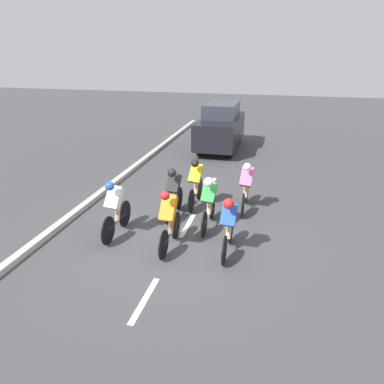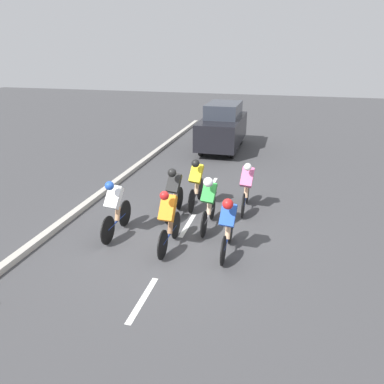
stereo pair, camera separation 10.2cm
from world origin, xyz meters
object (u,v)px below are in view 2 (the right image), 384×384
(cyclist_yellow, at_px, (196,181))
(cyclist_blue, at_px, (228,224))
(cyclist_orange, at_px, (168,218))
(cyclist_white, at_px, (115,206))
(cyclist_black, at_px, (174,191))
(cyclist_green, at_px, (209,200))
(cyclist_pink, at_px, (247,185))
(support_car, at_px, (223,127))

(cyclist_yellow, relative_size, cyclist_blue, 1.05)
(cyclist_yellow, xyz_separation_m, cyclist_orange, (0.01, 2.55, -0.00))
(cyclist_white, height_order, cyclist_blue, cyclist_white)
(cyclist_blue, bearing_deg, cyclist_black, -43.05)
(cyclist_white, bearing_deg, cyclist_green, -156.30)
(cyclist_green, bearing_deg, cyclist_blue, 120.11)
(cyclist_yellow, xyz_separation_m, cyclist_pink, (-1.43, -0.06, -0.02))
(cyclist_yellow, bearing_deg, cyclist_white, 56.79)
(cyclist_yellow, bearing_deg, cyclist_pink, -177.55)
(support_car, bearing_deg, cyclist_yellow, 93.71)
(cyclist_orange, bearing_deg, cyclist_yellow, -90.28)
(cyclist_yellow, relative_size, cyclist_orange, 1.03)
(cyclist_white, relative_size, support_car, 0.41)
(cyclist_green, distance_m, cyclist_pink, 1.58)
(cyclist_yellow, xyz_separation_m, support_car, (0.43, -6.67, 0.25))
(cyclist_green, relative_size, cyclist_pink, 1.00)
(cyclist_orange, bearing_deg, cyclist_pink, -118.98)
(support_car, bearing_deg, cyclist_black, 90.28)
(cyclist_blue, relative_size, cyclist_pink, 0.96)
(support_car, bearing_deg, cyclist_white, 83.38)
(cyclist_yellow, distance_m, support_car, 6.69)
(cyclist_white, relative_size, cyclist_blue, 1.03)
(cyclist_yellow, distance_m, cyclist_orange, 2.55)
(support_car, bearing_deg, cyclist_pink, 105.77)
(cyclist_green, height_order, support_car, support_car)
(cyclist_orange, bearing_deg, cyclist_blue, -176.80)
(cyclist_green, relative_size, cyclist_white, 1.01)
(cyclist_blue, relative_size, support_car, 0.40)
(cyclist_green, height_order, cyclist_black, cyclist_black)
(cyclist_pink, relative_size, support_car, 0.42)
(cyclist_pink, xyz_separation_m, support_car, (1.87, -6.61, 0.27))
(cyclist_orange, xyz_separation_m, support_car, (0.42, -9.22, 0.25))
(cyclist_blue, bearing_deg, cyclist_yellow, -61.86)
(cyclist_white, bearing_deg, cyclist_yellow, -123.21)
(cyclist_white, bearing_deg, cyclist_black, -127.96)
(cyclist_pink, bearing_deg, support_car, -74.23)
(cyclist_green, relative_size, cyclist_orange, 1.02)
(cyclist_blue, bearing_deg, cyclist_green, -59.89)
(cyclist_white, height_order, cyclist_pink, cyclist_white)
(cyclist_pink, bearing_deg, cyclist_yellow, 2.45)
(cyclist_yellow, distance_m, cyclist_white, 2.68)
(cyclist_orange, relative_size, cyclist_blue, 1.02)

